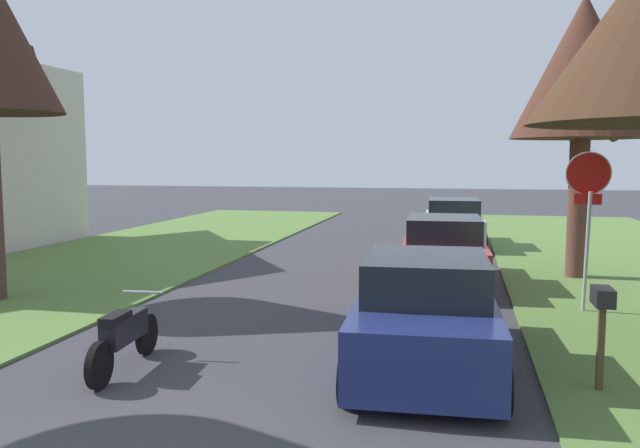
{
  "coord_description": "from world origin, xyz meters",
  "views": [
    {
      "loc": [
        2.56,
        -3.25,
        2.87
      ],
      "look_at": [
        0.12,
        7.78,
        1.72
      ],
      "focal_mm": 35.77,
      "sensor_mm": 36.0,
      "label": 1
    }
  ],
  "objects_px": {
    "parked_motorcycle": "(124,336)",
    "curbside_mailbox": "(602,309)",
    "street_tree_right_mid_b": "(583,69)",
    "parked_sedan_red": "(443,253)",
    "parked_sedan_navy": "(426,314)",
    "parked_sedan_silver": "(453,224)",
    "stop_sign_far": "(588,196)"
  },
  "relations": [
    {
      "from": "parked_motorcycle",
      "to": "curbside_mailbox",
      "type": "bearing_deg",
      "value": 4.47
    },
    {
      "from": "street_tree_right_mid_b",
      "to": "parked_sedan_red",
      "type": "bearing_deg",
      "value": -155.28
    },
    {
      "from": "parked_sedan_navy",
      "to": "parked_motorcycle",
      "type": "height_order",
      "value": "parked_sedan_navy"
    },
    {
      "from": "street_tree_right_mid_b",
      "to": "parked_motorcycle",
      "type": "relative_size",
      "value": 3.24
    },
    {
      "from": "parked_sedan_navy",
      "to": "parked_sedan_red",
      "type": "height_order",
      "value": "same"
    },
    {
      "from": "parked_sedan_navy",
      "to": "parked_sedan_red",
      "type": "bearing_deg",
      "value": 89.21
    },
    {
      "from": "parked_sedan_red",
      "to": "curbside_mailbox",
      "type": "bearing_deg",
      "value": -72.46
    },
    {
      "from": "parked_motorcycle",
      "to": "parked_sedan_red",
      "type": "bearing_deg",
      "value": 59.89
    },
    {
      "from": "street_tree_right_mid_b",
      "to": "curbside_mailbox",
      "type": "xyz_separation_m",
      "value": [
        -1.02,
        -7.96,
        -3.9
      ]
    },
    {
      "from": "parked_sedan_silver",
      "to": "parked_motorcycle",
      "type": "relative_size",
      "value": 2.18
    },
    {
      "from": "parked_sedan_navy",
      "to": "parked_sedan_silver",
      "type": "bearing_deg",
      "value": 88.98
    },
    {
      "from": "stop_sign_far",
      "to": "curbside_mailbox",
      "type": "bearing_deg",
      "value": -97.59
    },
    {
      "from": "parked_motorcycle",
      "to": "curbside_mailbox",
      "type": "xyz_separation_m",
      "value": [
        6.14,
        0.48,
        0.57
      ]
    },
    {
      "from": "parked_sedan_silver",
      "to": "parked_motorcycle",
      "type": "bearing_deg",
      "value": -107.09
    },
    {
      "from": "street_tree_right_mid_b",
      "to": "parked_sedan_navy",
      "type": "height_order",
      "value": "street_tree_right_mid_b"
    },
    {
      "from": "parked_sedan_red",
      "to": "parked_sedan_silver",
      "type": "distance_m",
      "value": 6.69
    },
    {
      "from": "parked_sedan_navy",
      "to": "curbside_mailbox",
      "type": "distance_m",
      "value": 2.26
    },
    {
      "from": "curbside_mailbox",
      "to": "parked_sedan_red",
      "type": "bearing_deg",
      "value": 107.54
    },
    {
      "from": "street_tree_right_mid_b",
      "to": "parked_sedan_red",
      "type": "relative_size",
      "value": 1.49
    },
    {
      "from": "parked_sedan_red",
      "to": "stop_sign_far",
      "type": "bearing_deg",
      "value": -40.11
    },
    {
      "from": "stop_sign_far",
      "to": "parked_sedan_navy",
      "type": "distance_m",
      "value": 4.82
    },
    {
      "from": "parked_sedan_silver",
      "to": "curbside_mailbox",
      "type": "bearing_deg",
      "value": -81.72
    },
    {
      "from": "parked_sedan_red",
      "to": "street_tree_right_mid_b",
      "type": "bearing_deg",
      "value": 24.72
    },
    {
      "from": "stop_sign_far",
      "to": "parked_sedan_red",
      "type": "bearing_deg",
      "value": 139.89
    },
    {
      "from": "stop_sign_far",
      "to": "street_tree_right_mid_b",
      "type": "height_order",
      "value": "street_tree_right_mid_b"
    },
    {
      "from": "parked_motorcycle",
      "to": "curbside_mailbox",
      "type": "distance_m",
      "value": 6.18
    },
    {
      "from": "stop_sign_far",
      "to": "curbside_mailbox",
      "type": "height_order",
      "value": "stop_sign_far"
    },
    {
      "from": "stop_sign_far",
      "to": "parked_sedan_red",
      "type": "distance_m",
      "value": 3.75
    },
    {
      "from": "parked_motorcycle",
      "to": "parked_sedan_silver",
      "type": "bearing_deg",
      "value": 72.91
    },
    {
      "from": "curbside_mailbox",
      "to": "street_tree_right_mid_b",
      "type": "bearing_deg",
      "value": 82.68
    },
    {
      "from": "parked_sedan_navy",
      "to": "street_tree_right_mid_b",
      "type": "bearing_deg",
      "value": 66.64
    },
    {
      "from": "street_tree_right_mid_b",
      "to": "parked_sedan_silver",
      "type": "relative_size",
      "value": 1.49
    }
  ]
}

